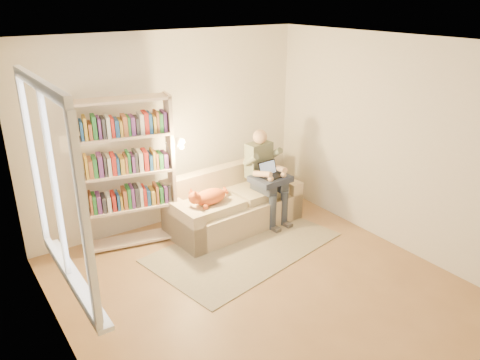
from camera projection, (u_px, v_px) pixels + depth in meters
floor at (270, 295)px, 5.03m from camera, size 4.50×4.50×0.00m
ceiling at (277, 45)px, 4.06m from camera, size 4.00×4.50×0.02m
wall_left at (63, 241)px, 3.50m from camera, size 0.02×4.50×2.60m
wall_right at (405, 148)px, 5.60m from camera, size 0.02×4.50×2.60m
wall_back at (169, 131)px, 6.27m from camera, size 4.00×0.02×2.60m
window at (62, 220)px, 3.65m from camera, size 0.12×1.52×1.69m
sofa at (232, 206)px, 6.46m from camera, size 1.88×0.93×0.78m
person at (265, 171)px, 6.44m from camera, size 0.39×0.60×1.31m
cat at (210, 196)px, 6.00m from camera, size 0.68×0.27×0.25m
blanket at (268, 180)px, 6.35m from camera, size 0.52×0.44×0.08m
laptop at (267, 173)px, 6.33m from camera, size 0.31×0.26×0.25m
bookshelf at (127, 167)px, 5.69m from camera, size 1.25×0.60×1.91m
rug at (244, 247)px, 5.97m from camera, size 2.54×1.78×0.01m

